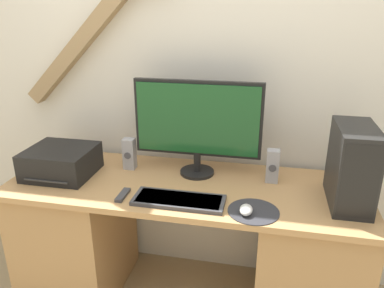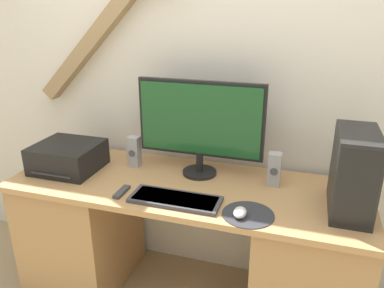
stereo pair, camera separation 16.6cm
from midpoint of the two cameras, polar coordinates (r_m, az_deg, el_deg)
name	(u,v)px [view 2 (the right image)]	position (r m, az deg, el deg)	size (l,w,h in m)	color
wall_back	(203,48)	(2.07, 4.12, 14.30)	(6.40, 0.13, 2.70)	silver
desk	(185,242)	(2.09, 1.32, -14.77)	(1.80, 0.63, 0.73)	tan
monitor	(200,122)	(1.91, 3.72, 3.29)	(0.66, 0.18, 0.50)	black
keyboard	(175,199)	(1.74, 0.17, -8.47)	(0.42, 0.16, 0.02)	#3D3D42
mousepad	(248,214)	(1.67, 11.41, -10.54)	(0.23, 0.23, 0.00)	#2D2D33
mouse	(240,212)	(1.64, 10.25, -10.29)	(0.06, 0.08, 0.04)	silver
computer_tower	(354,173)	(1.76, 25.92, -4.04)	(0.17, 0.33, 0.36)	black
printer	(68,157)	(2.12, -16.30, -1.93)	(0.34, 0.31, 0.15)	black
speaker_left	(134,151)	(2.08, -6.57, -1.18)	(0.06, 0.06, 0.17)	#99999E
speaker_right	(274,169)	(1.92, 14.90, -3.79)	(0.06, 0.06, 0.17)	#99999E
remote_control	(122,192)	(1.82, -8.11, -7.28)	(0.03, 0.12, 0.02)	#38383D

